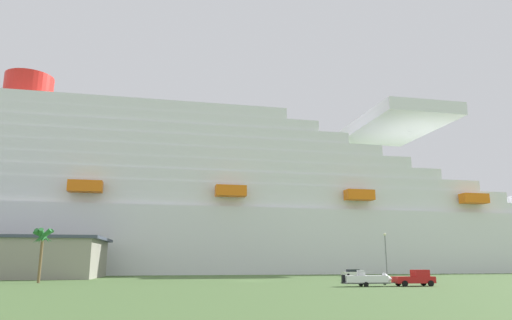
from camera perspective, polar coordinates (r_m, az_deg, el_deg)
ground_plane at (r=112.47m, az=-3.27°, el=-14.10°), size 600.00×600.00×0.00m
cruise_ship at (r=137.81m, az=-12.36°, el=-5.71°), size 304.67×46.66×65.62m
pickup_truck at (r=69.14m, az=19.06°, el=-13.64°), size 5.65×2.41×2.20m
small_boat_on_trailer at (r=66.42m, az=13.89°, el=-14.10°), size 8.12×2.13×2.15m
palm_tree at (r=82.52m, az=-24.85°, el=-8.83°), size 3.34×3.36×8.57m
street_lamp at (r=95.04m, az=15.71°, el=-10.56°), size 0.56×0.56×8.82m
parked_car_blue_suv at (r=99.97m, az=-28.78°, el=-12.36°), size 4.81×2.27×1.58m
parked_car_white_van at (r=110.16m, az=11.80°, el=-13.47°), size 4.71×2.51×1.58m
parked_car_black_coupe at (r=100.26m, az=-24.62°, el=-12.75°), size 4.68×2.09×1.58m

